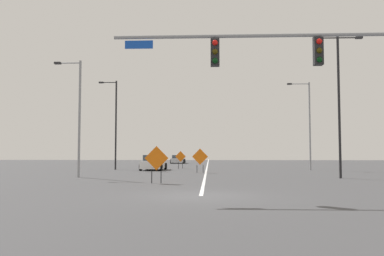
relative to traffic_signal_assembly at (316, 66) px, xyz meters
The scene contains 12 objects.
ground 6.62m from the traffic_signal_assembly, behind, with size 142.30×142.30×0.00m, color #444447.
road_centre_stripe 40.09m from the traffic_signal_assembly, 96.34° to the left, with size 0.16×79.05×0.01m.
traffic_signal_assembly is the anchor object (origin of this frame).
street_lamp_mid_left 16.98m from the traffic_signal_assembly, 139.44° to the left, with size 1.86×0.24×7.82m.
street_lamp_far_left 23.60m from the traffic_signal_assembly, 77.20° to the left, with size 2.15×0.24×8.31m.
street_lamp_near_left 11.64m from the traffic_signal_assembly, 68.44° to the left, with size 3.18×0.24×9.25m.
street_lamp_far_right 26.57m from the traffic_signal_assembly, 119.93° to the left, with size 1.79×0.24×8.60m.
construction_sign_left_shoulder 18.33m from the traffic_signal_assembly, 105.71° to the left, with size 1.30×0.31×1.97m.
construction_sign_median_far 9.94m from the traffic_signal_assembly, 138.52° to the left, with size 1.29×0.12×1.99m.
construction_sign_median_near 27.00m from the traffic_signal_assembly, 105.34° to the left, with size 1.09×0.24×1.78m.
car_white_distant 24.41m from the traffic_signal_assembly, 112.82° to the left, with size 2.19×4.00×1.41m.
car_silver_approaching 46.31m from the traffic_signal_assembly, 101.10° to the left, with size 2.10×4.32×1.24m.
Camera 1 is at (0.35, -15.35, 1.65)m, focal length 37.64 mm.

